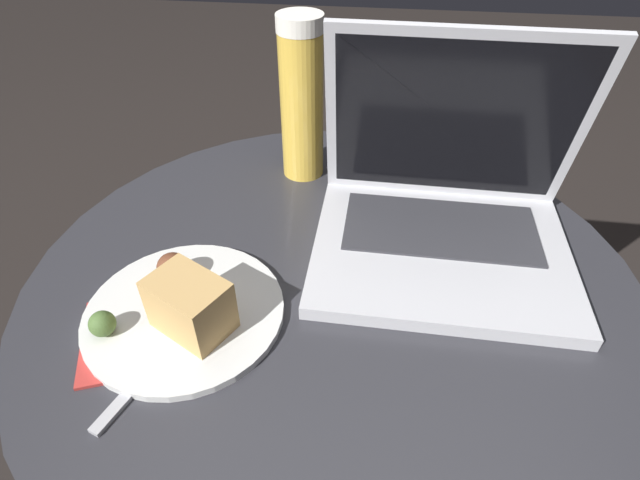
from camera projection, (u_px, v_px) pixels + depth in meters
ground_plane at (328, 466)px, 0.93m from camera, size 6.00×6.00×0.00m
table at (331, 333)px, 0.68m from camera, size 0.74×0.74×0.50m
napkin at (162, 329)px, 0.54m from camera, size 0.20×0.17×0.00m
laptop at (444, 208)px, 0.62m from camera, size 0.32×0.26×0.26m
beer_glass at (302, 101)px, 0.71m from camera, size 0.06×0.06×0.24m
snack_plate at (184, 307)px, 0.54m from camera, size 0.22×0.22×0.07m
fork at (173, 344)px, 0.53m from camera, size 0.08×0.19×0.00m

